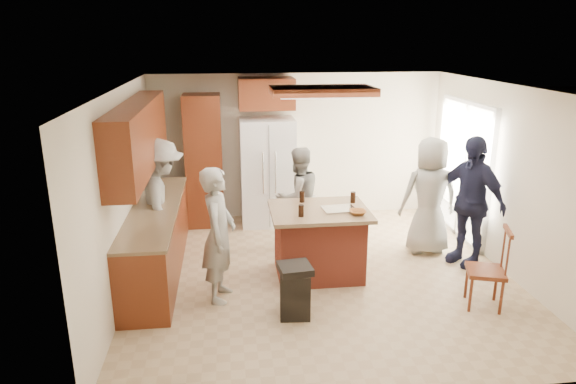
{
  "coord_description": "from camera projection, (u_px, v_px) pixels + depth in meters",
  "views": [
    {
      "loc": [
        -1.21,
        -6.22,
        3.11
      ],
      "look_at": [
        -0.44,
        0.12,
        1.15
      ],
      "focal_mm": 32.0,
      "sensor_mm": 36.0,
      "label": 1
    }
  ],
  "objects": [
    {
      "name": "kitchen_island",
      "position": [
        319.0,
        242.0,
        6.83
      ],
      "size": [
        1.28,
        1.03,
        0.93
      ],
      "color": "#AB3F2C",
      "rests_on": "ground"
    },
    {
      "name": "left_cabinetry",
      "position": [
        151.0,
        205.0,
        6.79
      ],
      "size": [
        0.64,
        3.0,
        2.3
      ],
      "color": "maroon",
      "rests_on": "ground"
    },
    {
      "name": "person_behind_left",
      "position": [
        298.0,
        197.0,
        7.73
      ],
      "size": [
        0.87,
        0.72,
        1.53
      ],
      "primitive_type": "imported",
      "rotation": [
        0.0,
        0.0,
        3.56
      ],
      "color": "gray",
      "rests_on": "ground"
    },
    {
      "name": "island_items",
      "position": [
        339.0,
        208.0,
        6.64
      ],
      "size": [
        0.88,
        0.73,
        0.15
      ],
      "color": "silver",
      "rests_on": "kitchen_island"
    },
    {
      "name": "room_shell",
      "position": [
        557.0,
        172.0,
        8.76
      ],
      "size": [
        8.0,
        5.2,
        5.0
      ],
      "color": "tan",
      "rests_on": "ground"
    },
    {
      "name": "refrigerator",
      "position": [
        268.0,
        172.0,
        8.64
      ],
      "size": [
        0.9,
        0.76,
        1.8
      ],
      "color": "white",
      "rests_on": "ground"
    },
    {
      "name": "person_side_right",
      "position": [
        470.0,
        201.0,
        7.07
      ],
      "size": [
        0.99,
        1.21,
        1.83
      ],
      "primitive_type": "imported",
      "rotation": [
        0.0,
        0.0,
        -1.08
      ],
      "color": "#1B1E37",
      "rests_on": "ground"
    },
    {
      "name": "person_front_left",
      "position": [
        219.0,
        235.0,
        6.11
      ],
      "size": [
        0.54,
        0.67,
        1.66
      ],
      "primitive_type": "imported",
      "rotation": [
        0.0,
        0.0,
        1.4
      ],
      "color": "gray",
      "rests_on": "ground"
    },
    {
      "name": "back_wall_units",
      "position": [
        220.0,
        144.0,
        8.48
      ],
      "size": [
        1.8,
        0.6,
        2.45
      ],
      "color": "maroon",
      "rests_on": "ground"
    },
    {
      "name": "spindle_chair",
      "position": [
        488.0,
        271.0,
        6.02
      ],
      "size": [
        0.53,
        0.53,
        0.99
      ],
      "color": "maroon",
      "rests_on": "ground"
    },
    {
      "name": "person_behind_right",
      "position": [
        430.0,
        196.0,
        7.46
      ],
      "size": [
        0.86,
        0.56,
        1.73
      ],
      "primitive_type": "imported",
      "rotation": [
        0.0,
        0.0,
        3.13
      ],
      "color": "gray",
      "rests_on": "ground"
    },
    {
      "name": "trash_bin",
      "position": [
        295.0,
        290.0,
        5.86
      ],
      "size": [
        0.4,
        0.4,
        0.63
      ],
      "color": "black",
      "rests_on": "ground"
    },
    {
      "name": "person_counter",
      "position": [
        162.0,
        203.0,
        7.08
      ],
      "size": [
        0.76,
        1.23,
        1.78
      ],
      "primitive_type": "imported",
      "rotation": [
        0.0,
        0.0,
        1.78
      ],
      "color": "gray",
      "rests_on": "ground"
    }
  ]
}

